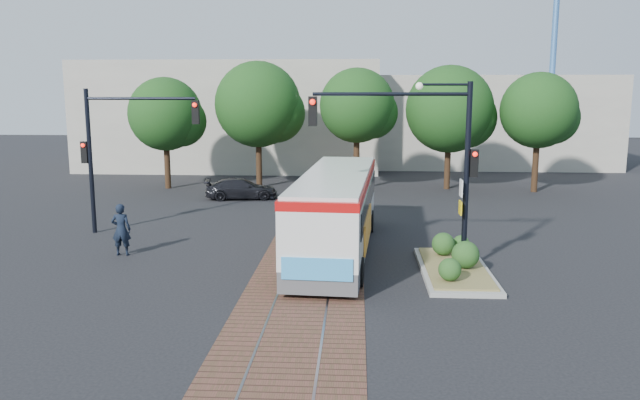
{
  "coord_description": "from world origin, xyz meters",
  "views": [
    {
      "loc": [
        1.56,
        -21.08,
        5.95
      ],
      "look_at": [
        0.08,
        3.43,
        1.6
      ],
      "focal_mm": 35.0,
      "sensor_mm": 36.0,
      "label": 1
    }
  ],
  "objects_px": {
    "traffic_island": "(455,262)",
    "city_bus": "(337,208)",
    "parked_car": "(241,189)",
    "signal_pole_left": "(116,141)",
    "officer": "(121,230)",
    "signal_pole_main": "(429,146)"
  },
  "relations": [
    {
      "from": "city_bus",
      "to": "parked_car",
      "type": "height_order",
      "value": "city_bus"
    },
    {
      "from": "signal_pole_left",
      "to": "traffic_island",
      "type": "bearing_deg",
      "value": -20.36
    },
    {
      "from": "officer",
      "to": "parked_car",
      "type": "xyz_separation_m",
      "value": [
        2.14,
        12.05,
        -0.38
      ]
    },
    {
      "from": "city_bus",
      "to": "signal_pole_left",
      "type": "xyz_separation_m",
      "value": [
        -9.18,
        2.58,
        2.2
      ]
    },
    {
      "from": "traffic_island",
      "to": "signal_pole_left",
      "type": "relative_size",
      "value": 0.87
    },
    {
      "from": "traffic_island",
      "to": "signal_pole_left",
      "type": "bearing_deg",
      "value": 159.64
    },
    {
      "from": "city_bus",
      "to": "traffic_island",
      "type": "height_order",
      "value": "city_bus"
    },
    {
      "from": "parked_car",
      "to": "officer",
      "type": "bearing_deg",
      "value": 160.42
    },
    {
      "from": "signal_pole_left",
      "to": "signal_pole_main",
      "type": "bearing_deg",
      "value": -21.45
    },
    {
      "from": "officer",
      "to": "parked_car",
      "type": "height_order",
      "value": "officer"
    },
    {
      "from": "traffic_island",
      "to": "city_bus",
      "type": "bearing_deg",
      "value": 150.04
    },
    {
      "from": "traffic_island",
      "to": "parked_car",
      "type": "xyz_separation_m",
      "value": [
        -9.65,
        13.44,
        0.24
      ]
    },
    {
      "from": "traffic_island",
      "to": "signal_pole_main",
      "type": "xyz_separation_m",
      "value": [
        -0.96,
        0.09,
        3.83
      ]
    },
    {
      "from": "traffic_island",
      "to": "parked_car",
      "type": "bearing_deg",
      "value": 125.68
    },
    {
      "from": "signal_pole_left",
      "to": "officer",
      "type": "xyz_separation_m",
      "value": [
        1.4,
        -3.51,
        -2.91
      ]
    },
    {
      "from": "city_bus",
      "to": "traffic_island",
      "type": "distance_m",
      "value": 4.81
    },
    {
      "from": "signal_pole_main",
      "to": "parked_car",
      "type": "bearing_deg",
      "value": 123.07
    },
    {
      "from": "traffic_island",
      "to": "parked_car",
      "type": "relative_size",
      "value": 1.32
    },
    {
      "from": "signal_pole_main",
      "to": "parked_car",
      "type": "distance_m",
      "value": 16.33
    },
    {
      "from": "city_bus",
      "to": "parked_car",
      "type": "distance_m",
      "value": 12.53
    },
    {
      "from": "signal_pole_left",
      "to": "parked_car",
      "type": "xyz_separation_m",
      "value": [
        3.54,
        8.55,
        -3.29
      ]
    },
    {
      "from": "parked_car",
      "to": "signal_pole_left",
      "type": "bearing_deg",
      "value": 148.01
    }
  ]
}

